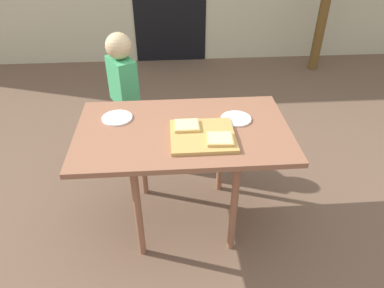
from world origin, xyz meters
TOP-DOWN VIEW (x-y plane):
  - ground_plane at (0.00, 0.00)m, footprint 16.00×16.00m
  - dining_table at (0.00, 0.00)m, footprint 1.22×0.73m
  - cutting_board at (0.10, -0.09)m, footprint 0.35×0.33m
  - pizza_slice_far_left at (0.02, -0.01)m, footprint 0.14×0.13m
  - pizza_slice_near_right at (0.19, -0.16)m, footprint 0.15×0.14m
  - plate_white_left at (-0.39, 0.14)m, footprint 0.18×0.18m
  - plate_white_right at (0.32, 0.08)m, footprint 0.18×0.18m
  - child_left at (-0.40, 0.71)m, footprint 0.24×0.28m

SIDE VIEW (x-z plane):
  - ground_plane at x=0.00m, z-range 0.00..0.00m
  - child_left at x=-0.40m, z-range 0.09..1.15m
  - dining_table at x=0.00m, z-range 0.29..1.01m
  - plate_white_left at x=-0.39m, z-range 0.72..0.73m
  - plate_white_right at x=0.32m, z-range 0.72..0.73m
  - cutting_board at x=0.10m, z-range 0.72..0.74m
  - pizza_slice_far_left at x=0.02m, z-range 0.74..0.76m
  - pizza_slice_near_right at x=0.19m, z-range 0.74..0.76m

